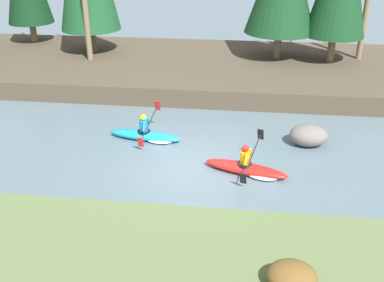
# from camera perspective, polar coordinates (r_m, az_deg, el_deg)

# --- Properties ---
(ground_plane) EXTENTS (90.00, 90.00, 0.00)m
(ground_plane) POSITION_cam_1_polar(r_m,az_deg,el_deg) (14.72, -0.01, -3.52)
(ground_plane) COLOR slate
(riverbank_far) EXTENTS (44.00, 8.87, 0.84)m
(riverbank_far) POSITION_cam_1_polar(r_m,az_deg,el_deg) (23.28, 2.79, 9.12)
(riverbank_far) COLOR #4C4233
(riverbank_far) RESTS_ON ground
(shrub_clump_second) EXTENTS (1.00, 0.84, 0.54)m
(shrub_clump_second) POSITION_cam_1_polar(r_m,az_deg,el_deg) (9.50, 12.56, -16.38)
(shrub_clump_second) COLOR brown
(shrub_clump_second) RESTS_ON riverbank_near
(kayaker_lead) EXTENTS (2.77, 2.04, 1.20)m
(kayaker_lead) POSITION_cam_1_polar(r_m,az_deg,el_deg) (14.44, 7.29, -3.49)
(kayaker_lead) COLOR red
(kayaker_lead) RESTS_ON ground
(kayaker_middle) EXTENTS (2.80, 2.07, 1.20)m
(kayaker_middle) POSITION_cam_1_polar(r_m,az_deg,el_deg) (16.57, -5.57, 0.75)
(kayaker_middle) COLOR #1993D6
(kayaker_middle) RESTS_ON ground
(boulder_midstream) EXTENTS (1.36, 1.06, 0.77)m
(boulder_midstream) POSITION_cam_1_polar(r_m,az_deg,el_deg) (16.59, 14.58, 0.70)
(boulder_midstream) COLOR slate
(boulder_midstream) RESTS_ON ground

